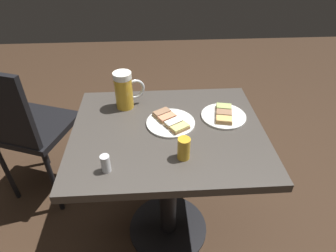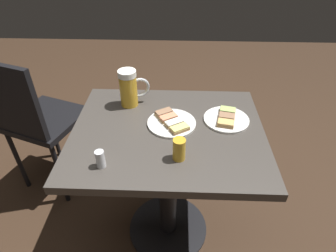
{
  "view_description": "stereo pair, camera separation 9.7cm",
  "coord_description": "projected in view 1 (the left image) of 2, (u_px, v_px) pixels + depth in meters",
  "views": [
    {
      "loc": [
        0.96,
        -0.06,
        1.46
      ],
      "look_at": [
        0.0,
        0.0,
        0.74
      ],
      "focal_mm": 30.48,
      "sensor_mm": 36.0,
      "label": 1
    },
    {
      "loc": [
        0.96,
        0.04,
        1.46
      ],
      "look_at": [
        0.0,
        0.0,
        0.74
      ],
      "focal_mm": 30.48,
      "sensor_mm": 36.0,
      "label": 2
    }
  ],
  "objects": [
    {
      "name": "beer_glass_small",
      "position": [
        184.0,
        148.0,
        1.05
      ],
      "size": [
        0.05,
        0.05,
        0.09
      ],
      "primitive_type": "cylinder",
      "color": "gold",
      "rests_on": "cafe_table"
    },
    {
      "name": "plate_far",
      "position": [
        224.0,
        115.0,
        1.29
      ],
      "size": [
        0.2,
        0.2,
        0.03
      ],
      "color": "white",
      "rests_on": "cafe_table"
    },
    {
      "name": "salt_shaker",
      "position": [
        106.0,
        164.0,
        1.0
      ],
      "size": [
        0.03,
        0.03,
        0.07
      ],
      "primitive_type": "cylinder",
      "color": "silver",
      "rests_on": "cafe_table"
    },
    {
      "name": "cafe_table",
      "position": [
        168.0,
        157.0,
        1.31
      ],
      "size": [
        0.67,
        0.82,
        0.72
      ],
      "color": "black",
      "rests_on": "ground_plane"
    },
    {
      "name": "plate_near",
      "position": [
        171.0,
        122.0,
        1.24
      ],
      "size": [
        0.21,
        0.21,
        0.03
      ],
      "color": "white",
      "rests_on": "cafe_table"
    },
    {
      "name": "ground_plane",
      "position": [
        168.0,
        228.0,
        1.65
      ],
      "size": [
        6.0,
        6.0,
        0.0
      ],
      "primitive_type": "plane",
      "color": "#382619"
    },
    {
      "name": "beer_mug",
      "position": [
        125.0,
        90.0,
        1.31
      ],
      "size": [
        0.08,
        0.14,
        0.18
      ],
      "color": "gold",
      "rests_on": "cafe_table"
    },
    {
      "name": "cafe_chair",
      "position": [
        25.0,
        126.0,
        1.55
      ],
      "size": [
        0.49,
        0.49,
        0.91
      ],
      "rotation": [
        0.0,
        0.0,
        1.23
      ],
      "color": "black",
      "rests_on": "ground_plane"
    }
  ]
}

